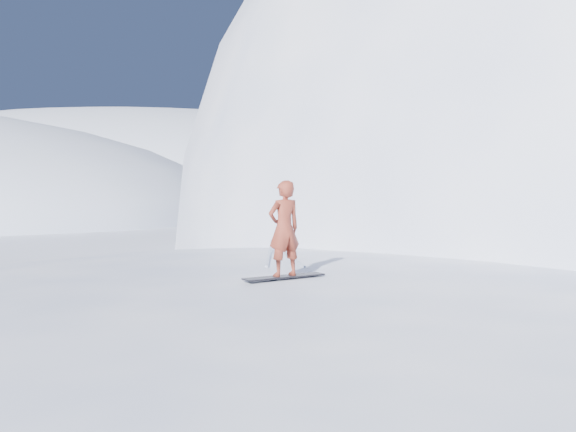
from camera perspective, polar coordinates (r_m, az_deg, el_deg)
name	(u,v)px	position (r m, az deg, el deg)	size (l,w,h in m)	color
ground	(296,422)	(11.75, 0.71, -17.83)	(400.00, 400.00, 0.00)	white
near_ridge	(349,372)	(14.58, 5.47, -13.67)	(36.00, 28.00, 4.80)	white
peak_shoulder	(531,271)	(32.61, 20.82, -4.56)	(28.00, 24.00, 18.00)	white
far_ridge_c	(123,204)	(127.68, -14.44, 1.03)	(140.00, 90.00, 36.00)	white
wind_bumps	(275,383)	(13.79, -1.14, -14.64)	(16.00, 14.40, 1.00)	white
snowboard	(284,277)	(12.07, -0.34, -5.41)	(1.64, 0.31, 0.03)	black
snowboarder	(284,228)	(11.97, -0.35, -1.10)	(0.65, 0.43, 1.79)	maroon
board_tracks	(277,251)	(16.51, -0.96, -3.11)	(1.33, 5.99, 0.04)	silver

